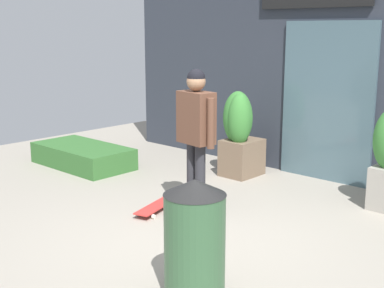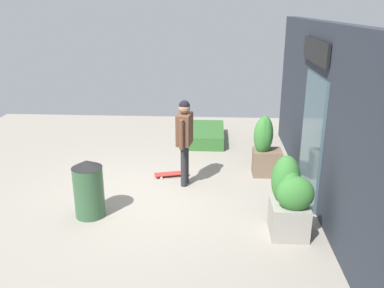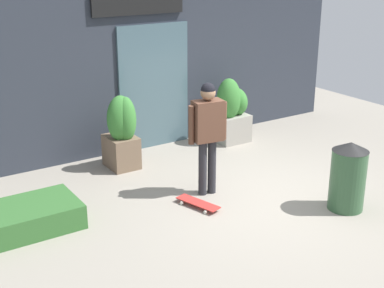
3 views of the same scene
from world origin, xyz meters
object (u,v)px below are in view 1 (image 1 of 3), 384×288
Objects in this scene: skateboarder at (196,125)px; trash_bin at (195,239)px; skateboard at (156,207)px; planter_box_right at (240,134)px.

trash_bin is (1.41, -1.56, -0.58)m from skateboarder.
planter_box_right is at bearing 170.90° from skateboard.
skateboard is at bearing 145.54° from trash_bin.
planter_box_right is at bearing -151.06° from skateboarder.
planter_box_right is 3.83m from trash_bin.
planter_box_right reaches higher than skateboard.
skateboarder is at bearing -69.57° from planter_box_right.
planter_box_right reaches higher than trash_bin.
trash_bin reaches higher than skateboard.
skateboarder is 2.36× the size of skateboard.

